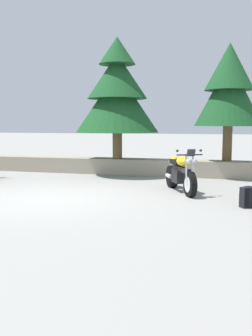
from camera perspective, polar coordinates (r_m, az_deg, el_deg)
The scene contains 6 objects.
ground_plane at distance 9.33m, azimuth -11.24°, elevation -4.50°, with size 120.00×120.00×0.00m, color gray.
stone_wall at distance 13.70m, azimuth -2.21°, elevation 0.32°, with size 36.00×0.80×0.55m, color gray.
motorcycle_yellow_centre at distance 10.03m, azimuth 8.22°, elevation -0.85°, with size 1.13×1.92×1.18m.
rider_backpack at distance 8.53m, azimuth 17.76°, elevation -4.06°, with size 0.35×0.34×0.47m.
pine_tree_mid_left at distance 13.44m, azimuth -1.33°, elevation 11.24°, with size 2.89×2.89×4.20m.
pine_tree_mid_right at distance 13.21m, azimuth 15.19°, elevation 11.69°, with size 2.24×2.24×3.87m.
Camera 1 is at (4.15, -8.16, 1.78)m, focal length 40.63 mm.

